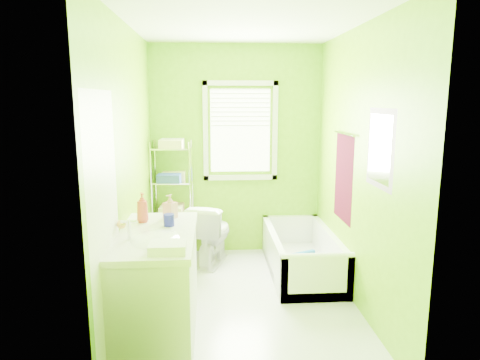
{
  "coord_description": "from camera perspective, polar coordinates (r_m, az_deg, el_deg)",
  "views": [
    {
      "loc": [
        -0.3,
        -3.86,
        1.94
      ],
      "look_at": [
        -0.03,
        0.25,
        1.16
      ],
      "focal_mm": 32.0,
      "sensor_mm": 36.0,
      "label": 1
    }
  ],
  "objects": [
    {
      "name": "ground",
      "position": [
        4.33,
        0.67,
        -15.87
      ],
      "size": [
        2.9,
        2.9,
        0.0
      ],
      "primitive_type": "plane",
      "color": "silver",
      "rests_on": "ground"
    },
    {
      "name": "room_envelope",
      "position": [
        3.89,
        0.72,
        4.95
      ],
      "size": [
        2.14,
        2.94,
        2.62
      ],
      "color": "#6EAF08",
      "rests_on": "ground"
    },
    {
      "name": "window",
      "position": [
        5.31,
        0.06,
        7.22
      ],
      "size": [
        0.92,
        0.05,
        1.22
      ],
      "color": "white",
      "rests_on": "ground"
    },
    {
      "name": "door",
      "position": [
        3.1,
        -17.44,
        -7.4
      ],
      "size": [
        0.09,
        0.8,
        2.0
      ],
      "color": "white",
      "rests_on": "ground"
    },
    {
      "name": "right_wall_decor",
      "position": [
        4.11,
        15.27,
        1.7
      ],
      "size": [
        0.04,
        1.48,
        1.17
      ],
      "color": "#450819",
      "rests_on": "ground"
    },
    {
      "name": "bathtub",
      "position": [
        4.94,
        8.26,
        -10.51
      ],
      "size": [
        0.71,
        1.53,
        0.49
      ],
      "color": "white",
      "rests_on": "ground"
    },
    {
      "name": "toilet",
      "position": [
        5.13,
        -3.9,
        -7.08
      ],
      "size": [
        0.62,
        0.82,
        0.74
      ],
      "primitive_type": "imported",
      "rotation": [
        0.0,
        0.0,
        2.84
      ],
      "color": "white",
      "rests_on": "ground"
    },
    {
      "name": "vanity",
      "position": [
        3.6,
        -10.95,
        -13.37
      ],
      "size": [
        0.62,
        1.21,
        1.16
      ],
      "color": "silver",
      "rests_on": "ground"
    },
    {
      "name": "wire_shelf_unit",
      "position": [
        5.27,
        -8.88,
        -0.87
      ],
      "size": [
        0.51,
        0.4,
        1.47
      ],
      "color": "silver",
      "rests_on": "ground"
    }
  ]
}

